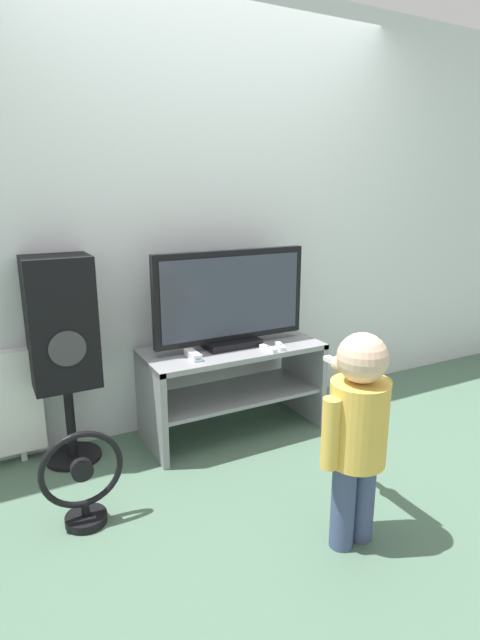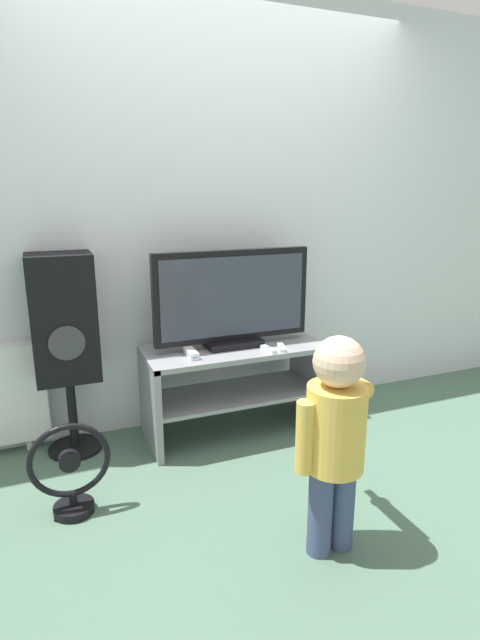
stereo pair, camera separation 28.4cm
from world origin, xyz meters
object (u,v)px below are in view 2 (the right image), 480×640
child (334,428)px  speaker_tower (64,323)px  television (233,300)px  floor_fan (71,473)px  remote_secondary (268,349)px  game_console (191,353)px  remote_primary (281,348)px

child → speaker_tower: size_ratio=0.82×
television → floor_fan: 1.27m
remote_secondary → speaker_tower: (-1.09, 0.28, 0.20)m
game_console → remote_secondary: 0.45m
television → remote_secondary: size_ratio=7.12×
remote_secondary → floor_fan: size_ratio=0.30×
remote_secondary → child: 0.98m
remote_secondary → game_console: bearing=170.0°
television → child: size_ratio=1.02×
television → remote_primary: television is taller
game_console → speaker_tower: (-0.65, 0.21, 0.19)m
game_console → speaker_tower: size_ratio=0.14×
speaker_tower → child: bearing=-53.5°
remote_primary → remote_secondary: same height
speaker_tower → floor_fan: size_ratio=2.52×
remote_primary → speaker_tower: (-1.17, 0.28, 0.20)m
television → remote_primary: size_ratio=7.07×
television → child: 1.18m
child → floor_fan: size_ratio=2.06×
television → remote_secondary: (0.15, -0.18, -0.27)m
speaker_tower → floor_fan: (-0.05, -0.60, -0.55)m
television → child: bearing=-90.7°
television → child: television is taller
child → speaker_tower: (-0.92, 1.25, 0.21)m
television → floor_fan: (-0.99, -0.50, -0.63)m
game_console → speaker_tower: speaker_tower is taller
remote_secondary → television: bearing=130.6°
television → game_console: bearing=-160.8°
remote_secondary → floor_fan: remote_secondary is taller
television → speaker_tower: speaker_tower is taller
game_console → child: child is taller
television → floor_fan: bearing=-153.3°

